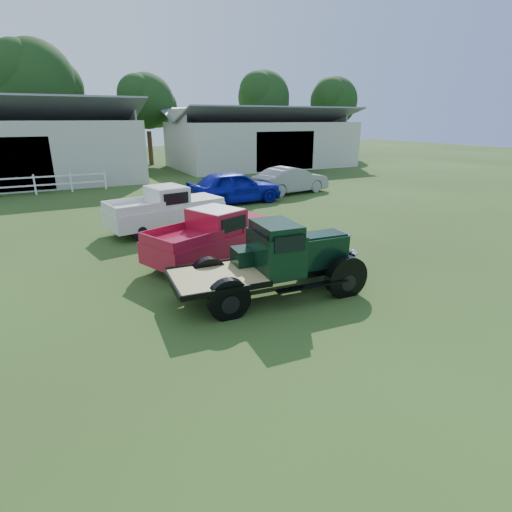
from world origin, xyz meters
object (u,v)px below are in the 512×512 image
white_pickup (166,209)px  misc_car_grey (291,180)px  misc_car_blue (234,187)px  vintage_flatbed (272,260)px  red_pickup (215,235)px

white_pickup → misc_car_grey: 10.29m
white_pickup → misc_car_blue: size_ratio=0.94×
misc_car_blue → white_pickup: bearing=126.5°
vintage_flatbed → misc_car_grey: size_ratio=1.02×
white_pickup → misc_car_grey: bearing=17.9°
misc_car_blue → misc_car_grey: misc_car_blue is taller
red_pickup → misc_car_blue: bearing=40.1°
white_pickup → misc_car_grey: size_ratio=1.00×
red_pickup → misc_car_grey: 12.69m
misc_car_blue → misc_car_grey: 4.46m
vintage_flatbed → red_pickup: 3.16m
vintage_flatbed → white_pickup: size_ratio=1.02×
red_pickup → misc_car_blue: misc_car_blue is taller
white_pickup → misc_car_grey: (9.04, 4.92, -0.09)m
vintage_flatbed → red_pickup: bearing=100.0°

